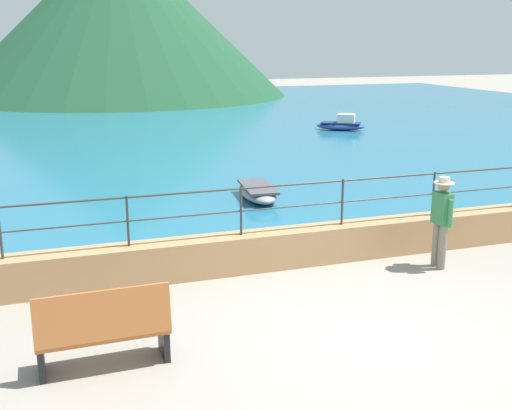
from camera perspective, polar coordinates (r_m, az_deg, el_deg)
The scene contains 9 objects.
ground_plane at distance 9.31m, azimuth 10.90°, elevation -11.86°, with size 120.00×120.00×0.00m, color gray.
promenade_wall at distance 11.84m, azimuth 3.38°, elevation -3.87°, with size 20.00×0.56×0.70m, color tan.
railing at distance 11.56m, azimuth 3.45°, elevation 0.73°, with size 18.44×0.04×0.90m.
lake_water at distance 33.54m, azimuth -11.40°, elevation 7.51°, with size 64.00×44.32×0.06m, color #236B89.
hill_main at distance 50.42m, azimuth -12.61°, elevation 16.72°, with size 25.74×25.74×12.19m, color #1E4C2D.
bench_main at distance 8.34m, azimuth -13.87°, elevation -11.06°, with size 1.71×0.57×1.13m.
person_walking at distance 11.98m, azimuth 16.71°, elevation -1.13°, with size 0.38×0.57×1.75m.
boat_1 at distance 16.54m, azimuth 0.15°, elevation 1.25°, with size 1.15×2.38×0.36m.
boat_2 at distance 29.90m, azimuth 7.90°, elevation 7.37°, with size 2.42×2.01×0.76m.
Camera 1 is at (-4.25, -7.18, 4.14)m, focal length 43.41 mm.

